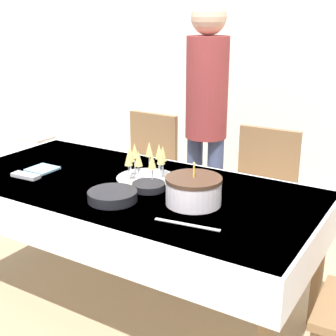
{
  "coord_description": "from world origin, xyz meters",
  "views": [
    {
      "loc": [
        1.39,
        -1.88,
        1.65
      ],
      "look_at": [
        0.22,
        0.04,
        0.9
      ],
      "focal_mm": 50.0,
      "sensor_mm": 36.0,
      "label": 1
    }
  ],
  "objects_px": {
    "dining_chair_far_right": "(260,197)",
    "plate_stack_dessert": "(149,186)",
    "champagne_tray": "(146,162)",
    "high_chair": "(42,160)",
    "dining_chair_far_left": "(145,174)",
    "person_standing": "(206,106)",
    "plate_stack_main": "(113,196)",
    "birthday_cake": "(194,191)"
  },
  "relations": [
    {
      "from": "dining_chair_far_left",
      "to": "person_standing",
      "type": "xyz_separation_m",
      "value": [
        0.44,
        0.09,
        0.53
      ]
    },
    {
      "from": "birthday_cake",
      "to": "person_standing",
      "type": "relative_size",
      "value": 0.16
    },
    {
      "from": "dining_chair_far_right",
      "to": "champagne_tray",
      "type": "xyz_separation_m",
      "value": [
        -0.42,
        -0.68,
        0.35
      ]
    },
    {
      "from": "plate_stack_dessert",
      "to": "person_standing",
      "type": "xyz_separation_m",
      "value": [
        -0.13,
        0.9,
        0.26
      ]
    },
    {
      "from": "birthday_cake",
      "to": "plate_stack_dessert",
      "type": "height_order",
      "value": "birthday_cake"
    },
    {
      "from": "dining_chair_far_left",
      "to": "plate_stack_main",
      "type": "height_order",
      "value": "dining_chair_far_left"
    },
    {
      "from": "dining_chair_far_right",
      "to": "high_chair",
      "type": "distance_m",
      "value": 1.88
    },
    {
      "from": "dining_chair_far_right",
      "to": "plate_stack_main",
      "type": "xyz_separation_m",
      "value": [
        -0.38,
        -1.03,
        0.28
      ]
    },
    {
      "from": "dining_chair_far_left",
      "to": "champagne_tray",
      "type": "xyz_separation_m",
      "value": [
        0.47,
        -0.68,
        0.35
      ]
    },
    {
      "from": "champagne_tray",
      "to": "high_chair",
      "type": "relative_size",
      "value": 0.46
    },
    {
      "from": "person_standing",
      "to": "high_chair",
      "type": "bearing_deg",
      "value": -173.66
    },
    {
      "from": "person_standing",
      "to": "high_chair",
      "type": "relative_size",
      "value": 2.44
    },
    {
      "from": "champagne_tray",
      "to": "plate_stack_dessert",
      "type": "relative_size",
      "value": 1.91
    },
    {
      "from": "plate_stack_dessert",
      "to": "high_chair",
      "type": "bearing_deg",
      "value": 154.72
    },
    {
      "from": "dining_chair_far_right",
      "to": "person_standing",
      "type": "relative_size",
      "value": 0.55
    },
    {
      "from": "dining_chair_far_right",
      "to": "person_standing",
      "type": "height_order",
      "value": "person_standing"
    },
    {
      "from": "dining_chair_far_left",
      "to": "plate_stack_dessert",
      "type": "distance_m",
      "value": 1.03
    },
    {
      "from": "birthday_cake",
      "to": "champagne_tray",
      "type": "bearing_deg",
      "value": 154.85
    },
    {
      "from": "champagne_tray",
      "to": "birthday_cake",
      "type": "bearing_deg",
      "value": -25.15
    },
    {
      "from": "plate_stack_main",
      "to": "person_standing",
      "type": "distance_m",
      "value": 1.15
    },
    {
      "from": "champagne_tray",
      "to": "person_standing",
      "type": "height_order",
      "value": "person_standing"
    },
    {
      "from": "plate_stack_main",
      "to": "high_chair",
      "type": "xyz_separation_m",
      "value": [
        -1.5,
        0.96,
        -0.32
      ]
    },
    {
      "from": "dining_chair_far_right",
      "to": "high_chair",
      "type": "xyz_separation_m",
      "value": [
        -1.88,
        -0.07,
        -0.04
      ]
    },
    {
      "from": "champagne_tray",
      "to": "person_standing",
      "type": "relative_size",
      "value": 0.19
    },
    {
      "from": "champagne_tray",
      "to": "plate_stack_dessert",
      "type": "height_order",
      "value": "champagne_tray"
    },
    {
      "from": "dining_chair_far_right",
      "to": "person_standing",
      "type": "xyz_separation_m",
      "value": [
        -0.45,
        0.09,
        0.53
      ]
    },
    {
      "from": "dining_chair_far_left",
      "to": "birthday_cake",
      "type": "xyz_separation_m",
      "value": [
        0.86,
        -0.86,
        0.32
      ]
    },
    {
      "from": "champagne_tray",
      "to": "plate_stack_main",
      "type": "relative_size",
      "value": 1.36
    },
    {
      "from": "dining_chair_far_left",
      "to": "high_chair",
      "type": "bearing_deg",
      "value": -175.8
    },
    {
      "from": "plate_stack_main",
      "to": "person_standing",
      "type": "height_order",
      "value": "person_standing"
    },
    {
      "from": "dining_chair_far_left",
      "to": "birthday_cake",
      "type": "height_order",
      "value": "birthday_cake"
    },
    {
      "from": "dining_chair_far_right",
      "to": "birthday_cake",
      "type": "distance_m",
      "value": 0.92
    },
    {
      "from": "plate_stack_main",
      "to": "champagne_tray",
      "type": "bearing_deg",
      "value": 96.5
    },
    {
      "from": "dining_chair_far_left",
      "to": "plate_stack_dessert",
      "type": "relative_size",
      "value": 5.55
    },
    {
      "from": "dining_chair_far_right",
      "to": "plate_stack_dessert",
      "type": "distance_m",
      "value": 0.91
    },
    {
      "from": "dining_chair_far_left",
      "to": "high_chair",
      "type": "distance_m",
      "value": 1.0
    },
    {
      "from": "person_standing",
      "to": "birthday_cake",
      "type": "bearing_deg",
      "value": -66.12
    },
    {
      "from": "dining_chair_far_left",
      "to": "champagne_tray",
      "type": "distance_m",
      "value": 0.89
    },
    {
      "from": "birthday_cake",
      "to": "high_chair",
      "type": "height_order",
      "value": "birthday_cake"
    },
    {
      "from": "dining_chair_far_right",
      "to": "birthday_cake",
      "type": "height_order",
      "value": "birthday_cake"
    },
    {
      "from": "birthday_cake",
      "to": "plate_stack_main",
      "type": "xyz_separation_m",
      "value": [
        -0.35,
        -0.17,
        -0.04
      ]
    },
    {
      "from": "dining_chair_far_left",
      "to": "high_chair",
      "type": "relative_size",
      "value": 1.34
    }
  ]
}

